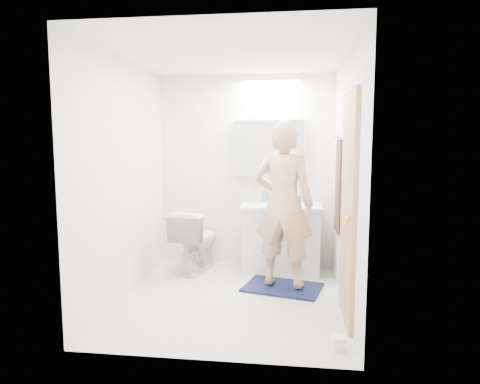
% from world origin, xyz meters
% --- Properties ---
extents(floor, '(2.50, 2.50, 0.00)m').
position_xyz_m(floor, '(0.00, 0.00, 0.00)').
color(floor, silver).
rests_on(floor, ground).
extents(ceiling, '(2.50, 2.50, 0.00)m').
position_xyz_m(ceiling, '(0.00, 0.00, 2.40)').
color(ceiling, white).
rests_on(ceiling, floor).
extents(wall_back, '(2.50, 0.00, 2.50)m').
position_xyz_m(wall_back, '(0.00, 1.25, 1.20)').
color(wall_back, white).
rests_on(wall_back, floor).
extents(wall_front, '(2.50, 0.00, 2.50)m').
position_xyz_m(wall_front, '(0.00, -1.25, 1.20)').
color(wall_front, white).
rests_on(wall_front, floor).
extents(wall_left, '(0.00, 2.50, 2.50)m').
position_xyz_m(wall_left, '(-1.10, 0.00, 1.20)').
color(wall_left, white).
rests_on(wall_left, floor).
extents(wall_right, '(0.00, 2.50, 2.50)m').
position_xyz_m(wall_right, '(1.10, 0.00, 1.20)').
color(wall_right, white).
rests_on(wall_right, floor).
extents(vanity_cabinet, '(0.90, 0.55, 0.78)m').
position_xyz_m(vanity_cabinet, '(0.46, 0.96, 0.39)').
color(vanity_cabinet, silver).
rests_on(vanity_cabinet, floor).
extents(countertop, '(0.95, 0.58, 0.04)m').
position_xyz_m(countertop, '(0.46, 0.96, 0.80)').
color(countertop, white).
rests_on(countertop, vanity_cabinet).
extents(sink_basin, '(0.36, 0.36, 0.03)m').
position_xyz_m(sink_basin, '(0.46, 0.99, 0.84)').
color(sink_basin, white).
rests_on(sink_basin, countertop).
extents(faucet, '(0.02, 0.02, 0.16)m').
position_xyz_m(faucet, '(0.46, 1.19, 0.90)').
color(faucet, silver).
rests_on(faucet, countertop).
extents(medicine_cabinet, '(0.88, 0.14, 0.70)m').
position_xyz_m(medicine_cabinet, '(0.30, 1.18, 1.50)').
color(medicine_cabinet, white).
rests_on(medicine_cabinet, wall_back).
extents(mirror_panel, '(0.84, 0.01, 0.66)m').
position_xyz_m(mirror_panel, '(0.30, 1.10, 1.50)').
color(mirror_panel, silver).
rests_on(mirror_panel, medicine_cabinet).
extents(toilet, '(0.57, 0.81, 0.76)m').
position_xyz_m(toilet, '(-0.57, 0.85, 0.38)').
color(toilet, white).
rests_on(toilet, floor).
extents(bath_rug, '(0.91, 0.73, 0.02)m').
position_xyz_m(bath_rug, '(0.50, 0.33, 0.01)').
color(bath_rug, '#131239').
rests_on(bath_rug, floor).
extents(person, '(0.72, 0.56, 1.74)m').
position_xyz_m(person, '(0.50, 0.33, 0.92)').
color(person, tan).
rests_on(person, bath_rug).
extents(door, '(0.04, 0.80, 2.00)m').
position_xyz_m(door, '(1.08, -0.35, 1.00)').
color(door, tan).
rests_on(door, wall_right).
extents(door_knob, '(0.06, 0.06, 0.06)m').
position_xyz_m(door_knob, '(1.04, -0.65, 0.95)').
color(door_knob, gold).
rests_on(door_knob, door).
extents(towel, '(0.02, 0.42, 1.00)m').
position_xyz_m(towel, '(1.08, 0.55, 1.10)').
color(towel, '#0F1D32').
rests_on(towel, wall_right).
extents(towel_hook, '(0.07, 0.02, 0.02)m').
position_xyz_m(towel_hook, '(1.07, 0.55, 1.62)').
color(towel_hook, silver).
rests_on(towel_hook, wall_right).
extents(soap_bottle_a, '(0.10, 0.10, 0.21)m').
position_xyz_m(soap_bottle_a, '(0.18, 1.11, 0.93)').
color(soap_bottle_a, beige).
rests_on(soap_bottle_a, countertop).
extents(soap_bottle_b, '(0.10, 0.10, 0.16)m').
position_xyz_m(soap_bottle_b, '(0.25, 1.15, 0.90)').
color(soap_bottle_b, '#5890BE').
rests_on(soap_bottle_b, countertop).
extents(toothbrush_cup, '(0.09, 0.09, 0.08)m').
position_xyz_m(toothbrush_cup, '(0.67, 1.12, 0.86)').
color(toothbrush_cup, '#444FCD').
rests_on(toothbrush_cup, countertop).
extents(toilet_paper_roll, '(0.11, 0.11, 0.10)m').
position_xyz_m(toilet_paper_roll, '(0.96, -0.96, 0.05)').
color(toilet_paper_roll, white).
rests_on(toilet_paper_roll, floor).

